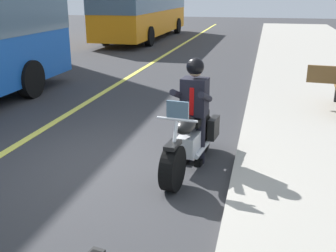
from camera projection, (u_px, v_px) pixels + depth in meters
name	position (u px, v px, depth m)	size (l,w,h in m)	color
ground_plane	(110.00, 165.00, 6.66)	(80.00, 80.00, 0.00)	#333335
lane_center_stripe	(3.00, 154.00, 7.10)	(60.00, 0.16, 0.01)	#E5DB4C
motorcycle_main	(190.00, 140.00, 6.45)	(2.22, 0.75, 1.26)	black
rider_main	(194.00, 102.00, 6.44)	(0.66, 0.60, 1.74)	black
bus_near	(144.00, 6.00, 23.63)	(11.05, 2.70, 3.30)	orange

